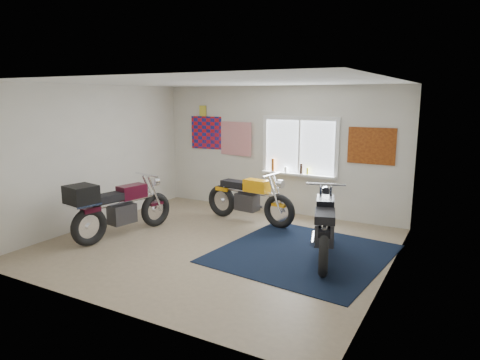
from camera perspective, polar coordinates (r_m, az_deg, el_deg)
The scene contains 10 objects.
ground at distance 7.34m, azimuth -3.11°, elevation -8.68°, with size 5.50×5.50×0.00m, color #9E896B.
room_shell at distance 6.96m, azimuth -3.26°, elevation 4.14°, with size 5.50×5.50×5.50m.
navy_rug at distance 7.02m, azimuth 8.34°, elevation -9.66°, with size 2.50×2.60×0.01m, color black.
window_assembly at distance 8.97m, azimuth 7.94°, elevation 3.88°, with size 1.66×0.17×1.26m.
oil_bottles at distance 9.05m, azimuth 6.25°, elevation 1.69°, with size 0.84×0.07×0.28m.
flag_display at distance 10.03m, azimuth -4.98°, elevation 9.17°, with size 1.60×0.10×1.17m.
triumph_poster at distance 8.55m, azimuth 17.13°, elevation 4.36°, with size 0.90×0.03×0.70m, color #A54C14.
yellow_triumph at distance 8.54m, azimuth 1.18°, elevation -2.60°, with size 2.06×0.62×1.04m.
black_chrome_bike at distance 6.79m, azimuth 11.17°, elevation -6.31°, with size 0.85×2.05×1.08m.
maroon_tourer at distance 7.88m, azimuth -16.22°, elevation -3.51°, with size 0.82×2.10×1.06m.
Camera 1 is at (3.68, -5.85, 2.48)m, focal length 32.00 mm.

